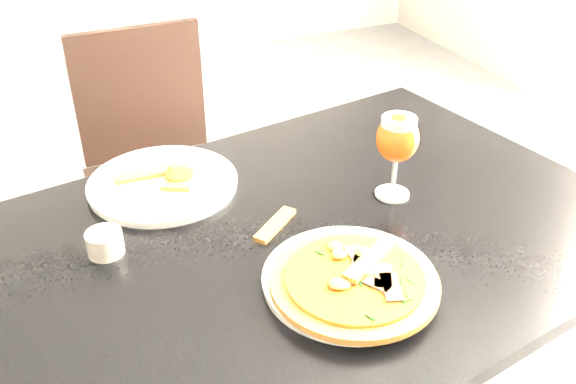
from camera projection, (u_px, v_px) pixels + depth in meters
name	position (u px, v px, depth m)	size (l,w,h in m)	color
dining_table	(299.00, 273.00, 1.18)	(1.32, 0.99, 0.75)	black
chair_far	(157.00, 167.00, 1.89)	(0.41, 0.41, 0.86)	black
plate_main	(350.00, 280.00, 1.01)	(0.28, 0.28, 0.01)	white
pizza	(355.00, 280.00, 0.99)	(0.26, 0.26, 0.03)	olive
plate_second	(163.00, 184.00, 1.26)	(0.29, 0.29, 0.02)	white
crust_scraps	(167.00, 176.00, 1.26)	(0.17, 0.11, 0.01)	olive
loose_crust	(275.00, 225.00, 1.15)	(0.11, 0.03, 0.01)	olive
sauce_cup	(105.00, 242.00, 1.08)	(0.06, 0.06, 0.04)	#B4AFA2
beer_glass	(398.00, 139.00, 1.18)	(0.08, 0.08, 0.17)	silver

